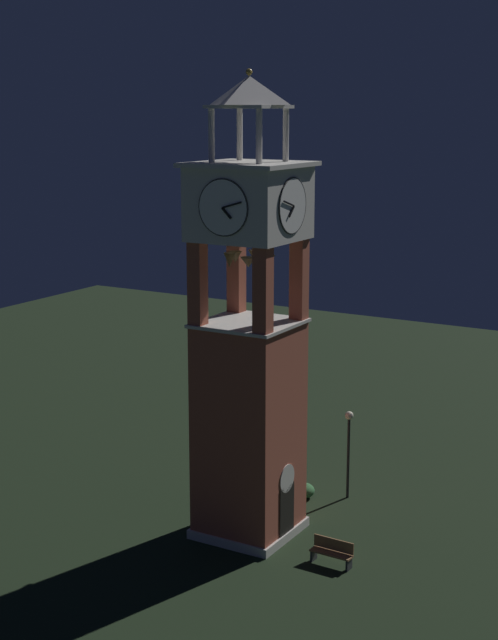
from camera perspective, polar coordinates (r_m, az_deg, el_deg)
The scene contains 8 objects.
ground at distance 39.05m, azimuth 0.00°, elevation -12.27°, with size 80.00×80.00×0.00m, color black.
clock_tower at distance 36.67m, azimuth 0.00°, elevation -2.09°, with size 3.91×3.91×17.60m.
park_bench at distance 36.44m, azimuth 4.88°, elevation -13.36°, with size 0.49×1.61×0.95m.
lamp_post at distance 41.48m, azimuth 5.85°, elevation -6.88°, with size 0.36×0.36×3.84m.
trash_bin at distance 43.25m, azimuth -0.84°, elevation -9.20°, with size 0.52×0.52×0.80m, color #2D2D33.
shrub_near_entry at distance 41.54m, azimuth 1.93°, elevation -10.26°, with size 1.12×1.12×0.63m, color #336638.
shrub_left_of_tower at distance 42.16m, azimuth 3.20°, elevation -9.92°, with size 0.96×0.96×0.63m, color #336638.
shrub_behind_bench at distance 41.38m, azimuth -0.66°, elevation -10.24°, with size 0.77×0.77×0.76m, color #336638.
Camera 1 is at (-30.66, -17.97, 16.18)m, focal length 54.75 mm.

